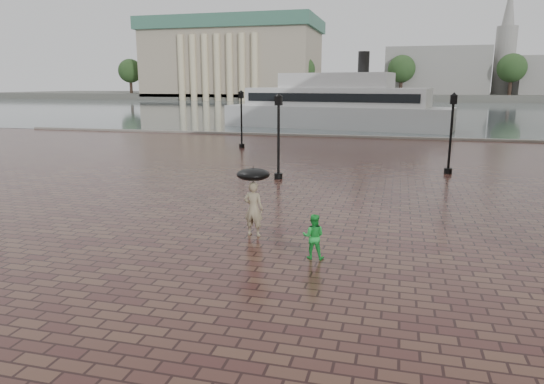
# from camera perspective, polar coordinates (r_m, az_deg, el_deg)

# --- Properties ---
(ground) EXTENTS (300.00, 300.00, 0.00)m
(ground) POSITION_cam_1_polar(r_m,az_deg,el_deg) (15.72, 13.40, -6.25)
(ground) COLOR #371B19
(ground) RESTS_ON ground
(harbour_water) EXTENTS (240.00, 240.00, 0.00)m
(harbour_water) POSITION_cam_1_polar(r_m,az_deg,el_deg) (107.03, 14.74, 9.48)
(harbour_water) COLOR #434F52
(harbour_water) RESTS_ON ground
(quay_edge) EXTENTS (80.00, 0.60, 0.30)m
(quay_edge) POSITION_cam_1_polar(r_m,az_deg,el_deg) (47.18, 14.45, 6.10)
(quay_edge) COLOR slate
(quay_edge) RESTS_ON ground
(far_shore) EXTENTS (300.00, 60.00, 2.00)m
(far_shore) POSITION_cam_1_polar(r_m,az_deg,el_deg) (174.96, 14.85, 10.84)
(far_shore) COLOR #4C4C47
(far_shore) RESTS_ON ground
(museum) EXTENTS (57.00, 32.50, 26.00)m
(museum) POSITION_cam_1_polar(r_m,az_deg,el_deg) (169.03, -4.60, 15.54)
(museum) COLOR gray
(museum) RESTS_ON ground
(far_trees) EXTENTS (188.00, 8.00, 13.50)m
(far_trees) POSITION_cam_1_polar(r_m,az_deg,el_deg) (152.98, 15.01, 13.80)
(far_trees) COLOR #2D2119
(far_trees) RESTS_ON ground
(street_lamps) EXTENTS (15.44, 12.44, 4.40)m
(street_lamps) POSITION_cam_1_polar(r_m,az_deg,el_deg) (30.80, 5.00, 7.57)
(street_lamps) COLOR black
(street_lamps) RESTS_ON ground
(adult_pedestrian) EXTENTS (0.72, 0.52, 1.85)m
(adult_pedestrian) POSITION_cam_1_polar(r_m,az_deg,el_deg) (16.14, -2.19, -1.99)
(adult_pedestrian) COLOR gray
(adult_pedestrian) RESTS_ON ground
(child_pedestrian) EXTENTS (0.67, 0.53, 1.33)m
(child_pedestrian) POSITION_cam_1_polar(r_m,az_deg,el_deg) (14.15, 4.90, -5.23)
(child_pedestrian) COLOR green
(child_pedestrian) RESTS_ON ground
(ferry_near) EXTENTS (26.71, 10.82, 8.53)m
(ferry_near) POSITION_cam_1_polar(r_m,az_deg,el_deg) (57.35, 7.49, 10.04)
(ferry_near) COLOR silver
(ferry_near) RESTS_ON ground
(umbrella) EXTENTS (1.10, 1.10, 1.19)m
(umbrella) POSITION_cam_1_polar(r_m,az_deg,el_deg) (15.89, -2.22, 2.07)
(umbrella) COLOR black
(umbrella) RESTS_ON ground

